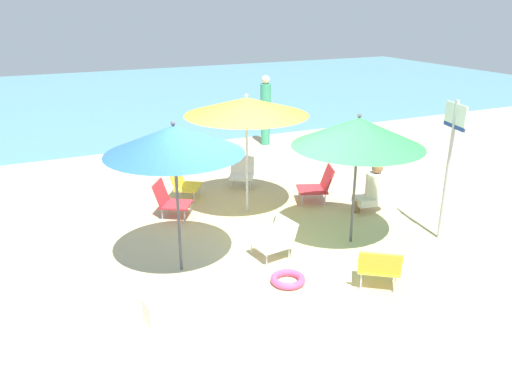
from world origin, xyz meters
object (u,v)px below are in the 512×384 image
umbrella_green (358,132)px  beach_chair_e (379,266)px  beach_chair_a (242,170)px  beach_bag (155,312)px  warning_sign (451,150)px  swim_ring (288,279)px  person_a (266,109)px  umbrella_yellow (246,106)px  beach_chair_d (276,238)px  beach_chair_f (169,199)px  person_b (373,188)px  beach_chair_b (182,182)px  beach_chair_c (319,184)px  umbrella_blue (174,140)px

umbrella_green → beach_chair_e: (-0.49, -1.30, -1.40)m
umbrella_green → beach_chair_e: size_ratio=2.80×
beach_chair_a → beach_bag: size_ratio=2.66×
warning_sign → swim_ring: (-2.79, -0.20, -1.38)m
person_a → beach_chair_a: bearing=-48.8°
umbrella_yellow → swim_ring: (-0.51, -2.44, -1.82)m
beach_chair_d → beach_bag: bearing=16.1°
beach_chair_f → beach_bag: bearing=-75.9°
beach_chair_a → person_b: person_b is taller
beach_chair_f → person_b: 3.54m
umbrella_green → beach_chair_d: 1.92m
beach_chair_e → person_b: 2.67m
beach_chair_b → beach_chair_e: 4.37m
umbrella_yellow → warning_sign: size_ratio=0.96×
beach_chair_a → beach_chair_b: 1.32m
umbrella_green → beach_chair_e: 1.97m
beach_chair_b → swim_ring: 3.57m
person_a → beach_chair_c: bearing=-26.7°
warning_sign → beach_chair_b: bearing=147.1°
beach_chair_c → beach_chair_a: bearing=-37.0°
person_a → beach_bag: person_a is taller
umbrella_blue → person_b: bearing=9.3°
umbrella_green → beach_chair_c: umbrella_green is taller
beach_chair_a → warning_sign: warning_sign is taller
beach_chair_a → person_a: person_a is taller
beach_chair_c → beach_chair_f: (-2.66, 0.51, -0.03)m
umbrella_green → beach_chair_a: size_ratio=2.74×
beach_chair_f → warning_sign: 4.57m
beach_bag → swim_ring: bearing=4.2°
beach_chair_a → beach_chair_d: size_ratio=1.16×
beach_chair_d → beach_chair_e: 1.59m
umbrella_green → beach_bag: umbrella_green is taller
warning_sign → beach_bag: 4.78m
beach_chair_e → warning_sign: warning_sign is taller
umbrella_yellow → beach_bag: bearing=-131.8°
beach_chair_a → beach_chair_f: beach_chair_a is taller
umbrella_blue → person_a: umbrella_blue is taller
beach_chair_e → beach_bag: 2.82m
person_b → swim_ring: 2.98m
umbrella_yellow → beach_chair_b: size_ratio=2.79×
beach_chair_d → umbrella_green: bearing=167.3°
person_a → beach_bag: 7.97m
beach_chair_c → warning_sign: bearing=134.7°
beach_chair_b → beach_chair_a: bearing=41.6°
umbrella_green → person_b: umbrella_green is taller
umbrella_blue → beach_chair_d: size_ratio=3.31×
beach_chair_b → beach_chair_f: (-0.46, -0.74, -0.02)m
umbrella_green → umbrella_blue: size_ratio=0.96×
beach_chair_a → warning_sign: size_ratio=0.34×
beach_chair_c → person_b: person_b is taller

